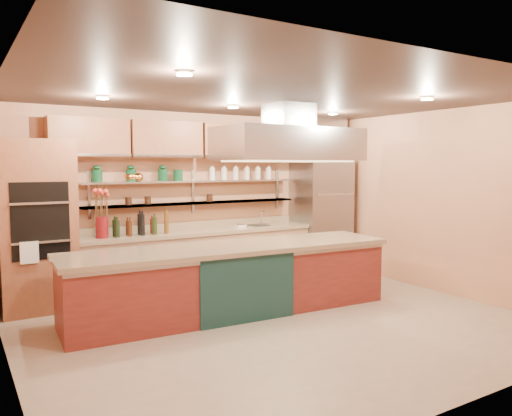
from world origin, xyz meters
TOP-DOWN VIEW (x-y plane):
  - floor at (0.00, 0.00)m, footprint 6.00×5.00m
  - ceiling at (0.00, 0.00)m, footprint 6.00×5.00m
  - wall_back at (0.00, 2.50)m, footprint 6.00×0.04m
  - wall_front at (0.00, -2.50)m, footprint 6.00×0.04m
  - wall_left at (-3.00, 0.00)m, footprint 0.04×5.00m
  - wall_right at (3.00, 0.00)m, footprint 0.04×5.00m
  - oven_stack at (-2.45, 2.18)m, footprint 0.95×0.64m
  - refrigerator at (2.35, 2.14)m, footprint 0.95×0.72m
  - back_counter at (-0.05, 2.20)m, footprint 3.84×0.64m
  - wall_shelf_lower at (-0.05, 2.37)m, footprint 3.60×0.26m
  - wall_shelf_upper at (-0.05, 2.37)m, footprint 3.60×0.26m
  - upper_cabinets at (0.00, 2.32)m, footprint 4.60×0.36m
  - range_hood at (0.62, 0.73)m, footprint 2.00×1.00m
  - ceiling_downlights at (0.00, 0.20)m, footprint 4.00×2.80m
  - island at (-0.28, 0.73)m, footprint 4.37×1.20m
  - flower_vase at (-1.61, 2.15)m, footprint 0.18×0.18m
  - oil_bottle_cluster at (-1.03, 2.15)m, footprint 0.90×0.50m
  - kitchen_scale at (0.66, 2.15)m, footprint 0.15×0.12m
  - bar_faucet at (1.12, 2.25)m, footprint 0.04×0.04m
  - copper_kettle at (-1.00, 2.37)m, footprint 0.21×0.21m
  - green_canister at (-0.35, 2.37)m, footprint 0.19×0.19m

SIDE VIEW (x-z plane):
  - floor at x=0.00m, z-range -0.02..0.00m
  - island at x=-0.28m, z-range 0.00..0.90m
  - back_counter at x=-0.05m, z-range 0.00..0.93m
  - kitchen_scale at x=0.66m, z-range 0.93..1.02m
  - bar_faucet at x=1.12m, z-range 0.93..1.17m
  - refrigerator at x=2.35m, z-range 0.00..2.10m
  - oil_bottle_cluster at x=-1.03m, z-range 0.93..1.21m
  - flower_vase at x=-1.61m, z-range 0.93..1.24m
  - oven_stack at x=-2.45m, z-range 0.00..2.30m
  - wall_shelf_lower at x=-0.05m, z-range 1.34..1.36m
  - wall_back at x=0.00m, z-range 0.00..2.80m
  - wall_front at x=0.00m, z-range 0.00..2.80m
  - wall_left at x=-3.00m, z-range 0.00..2.80m
  - wall_right at x=3.00m, z-range 0.00..2.80m
  - wall_shelf_upper at x=-0.05m, z-range 1.69..1.71m
  - copper_kettle at x=-1.00m, z-range 1.71..1.85m
  - green_canister at x=-0.35m, z-range 1.71..1.89m
  - range_hood at x=0.62m, z-range 2.02..2.48m
  - upper_cabinets at x=0.00m, z-range 2.08..2.62m
  - ceiling_downlights at x=0.00m, z-range 2.76..2.78m
  - ceiling at x=0.00m, z-range 2.79..2.81m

